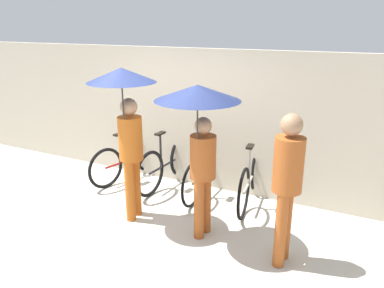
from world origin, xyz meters
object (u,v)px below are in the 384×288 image
object	(u,v)px
parked_bicycle_0	(129,159)
parked_bicycle_1	(167,163)
parked_bicycle_2	(207,171)
pedestrian_leading	(126,109)
parked_bicycle_3	(251,178)
pedestrian_trailing	(287,179)
pedestrian_center	(199,120)

from	to	relation	value
parked_bicycle_0	parked_bicycle_1	size ratio (longest dim) A/B	0.95
parked_bicycle_2	pedestrian_leading	distance (m)	1.84
parked_bicycle_3	pedestrian_trailing	distance (m)	1.63
parked_bicycle_1	pedestrian_center	distance (m)	2.07
parked_bicycle_3	pedestrian_center	world-z (taller)	pedestrian_center
parked_bicycle_1	pedestrian_leading	world-z (taller)	pedestrian_leading
parked_bicycle_0	parked_bicycle_2	world-z (taller)	parked_bicycle_2
parked_bicycle_0	parked_bicycle_1	distance (m)	0.73
parked_bicycle_2	pedestrian_center	size ratio (longest dim) A/B	0.89
parked_bicycle_0	parked_bicycle_3	size ratio (longest dim) A/B	0.94
parked_bicycle_1	parked_bicycle_2	bearing A→B (deg)	-84.38
parked_bicycle_1	pedestrian_center	world-z (taller)	pedestrian_center
parked_bicycle_3	pedestrian_leading	size ratio (longest dim) A/B	0.83
parked_bicycle_2	pedestrian_trailing	size ratio (longest dim) A/B	1.00
pedestrian_center	pedestrian_trailing	distance (m)	1.18
parked_bicycle_1	parked_bicycle_3	size ratio (longest dim) A/B	0.99
pedestrian_leading	pedestrian_center	size ratio (longest dim) A/B	1.07
parked_bicycle_1	pedestrian_trailing	world-z (taller)	pedestrian_trailing
parked_bicycle_3	parked_bicycle_0	bearing A→B (deg)	84.20
pedestrian_center	pedestrian_trailing	world-z (taller)	pedestrian_center
parked_bicycle_2	pedestrian_center	world-z (taller)	pedestrian_center
pedestrian_leading	pedestrian_trailing	size ratio (longest dim) A/B	1.21
parked_bicycle_0	pedestrian_trailing	size ratio (longest dim) A/B	0.94
parked_bicycle_1	pedestrian_center	bearing A→B (deg)	-133.03
pedestrian_center	parked_bicycle_0	bearing A→B (deg)	-27.65
parked_bicycle_1	pedestrian_leading	bearing A→B (deg)	-169.79
parked_bicycle_3	pedestrian_leading	bearing A→B (deg)	126.33
parked_bicycle_3	pedestrian_center	size ratio (longest dim) A/B	0.88
parked_bicycle_2	pedestrian_trailing	bearing A→B (deg)	-130.86
parked_bicycle_3	pedestrian_leading	distance (m)	2.15
parked_bicycle_0	pedestrian_trailing	xyz separation A→B (m)	(2.96, -1.22, 0.66)
parked_bicycle_1	parked_bicycle_2	distance (m)	0.73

